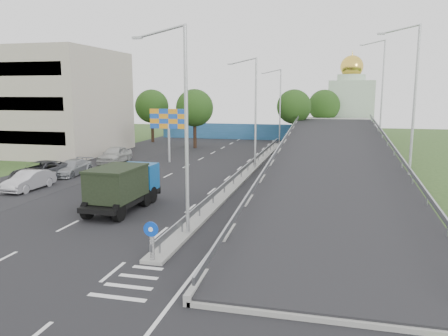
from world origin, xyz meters
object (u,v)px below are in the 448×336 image
(church, at_px, (350,104))
(billboard, at_px, (169,122))
(lamp_post_near, at_px, (183,120))
(dump_truck, at_px, (123,185))
(parked_car_b, at_px, (29,180))
(parked_car_c, at_px, (41,171))
(sign_bollard, at_px, (152,241))
(parked_car_d, at_px, (72,168))
(lamp_post_far, at_px, (279,102))
(lamp_post_mid, at_px, (254,107))
(parked_car_e, at_px, (115,155))

(church, relative_size, billboard, 2.51)
(lamp_post_near, distance_m, dump_truck, 7.84)
(dump_truck, xyz_separation_m, parked_car_b, (-9.30, 3.36, -0.81))
(church, bearing_deg, parked_car_c, -120.99)
(sign_bollard, bearing_deg, parked_car_d, 130.75)
(billboard, relative_size, parked_car_d, 1.18)
(dump_truck, height_order, parked_car_c, dump_truck)
(lamp_post_far, distance_m, parked_car_b, 36.15)
(parked_car_c, relative_size, parked_car_d, 1.19)
(billboard, distance_m, dump_truck, 18.65)
(lamp_post_near, relative_size, parked_car_b, 2.30)
(lamp_post_mid, distance_m, billboard, 9.47)
(parked_car_b, bearing_deg, parked_car_e, 90.93)
(parked_car_d, bearing_deg, billboard, 55.93)
(lamp_post_mid, relative_size, parked_car_d, 2.17)
(lamp_post_far, height_order, dump_truck, lamp_post_far)
(parked_car_d, relative_size, parked_car_e, 0.92)
(church, bearing_deg, sign_bollard, -99.81)
(parked_car_b, relative_size, parked_car_d, 0.94)
(dump_truck, xyz_separation_m, parked_car_c, (-10.82, 6.82, -0.77))
(dump_truck, bearing_deg, parked_car_e, 120.59)
(lamp_post_far, bearing_deg, sign_bollard, -90.14)
(dump_truck, bearing_deg, parked_car_d, 137.24)
(sign_bollard, xyz_separation_m, lamp_post_mid, (0.11, 23.83, 4.77))
(lamp_post_far, xyz_separation_m, parked_car_b, (-14.56, -32.70, -5.08))
(lamp_post_mid, xyz_separation_m, church, (9.89, 34.00, -0.50))
(lamp_post_near, relative_size, church, 0.73)
(lamp_post_mid, relative_size, parked_car_b, 2.30)
(lamp_post_far, distance_m, dump_truck, 36.69)
(sign_bollard, distance_m, lamp_post_near, 6.12)
(sign_bollard, bearing_deg, parked_car_e, 120.62)
(church, relative_size, parked_car_c, 2.49)
(lamp_post_mid, xyz_separation_m, parked_car_b, (-14.56, -12.70, -5.08))
(lamp_post_near, distance_m, billboard, 23.87)
(church, xyz_separation_m, parked_car_c, (-25.97, -43.24, -4.54))
(sign_bollard, relative_size, dump_truck, 0.26)
(lamp_post_mid, relative_size, lamp_post_far, 1.00)
(dump_truck, height_order, parked_car_b, dump_truck)
(lamp_post_near, bearing_deg, parked_car_b, 153.36)
(parked_car_b, bearing_deg, lamp_post_near, -24.87)
(parked_car_c, bearing_deg, parked_car_d, 66.86)
(lamp_post_mid, height_order, parked_car_c, lamp_post_mid)
(parked_car_c, bearing_deg, lamp_post_far, 66.21)
(lamp_post_near, xyz_separation_m, church, (9.89, 54.00, -0.50))
(lamp_post_mid, height_order, church, church)
(sign_bollard, relative_size, lamp_post_far, 0.17)
(lamp_post_near, height_order, parked_car_d, lamp_post_near)
(sign_bollard, xyz_separation_m, church, (10.00, 57.83, 4.28))
(parked_car_c, distance_m, parked_car_e, 9.65)
(lamp_post_mid, relative_size, parked_car_e, 1.99)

